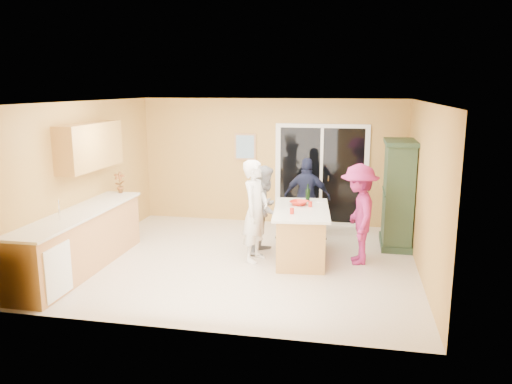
% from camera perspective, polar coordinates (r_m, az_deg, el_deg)
% --- Properties ---
extents(floor, '(5.50, 5.50, 0.00)m').
position_cam_1_polar(floor, '(8.36, -1.15, -7.83)').
color(floor, beige).
rests_on(floor, ground).
extents(ceiling, '(5.50, 5.00, 0.10)m').
position_cam_1_polar(ceiling, '(7.87, -1.23, 10.28)').
color(ceiling, white).
rests_on(ceiling, wall_back).
extents(wall_back, '(5.50, 0.10, 2.60)m').
position_cam_1_polar(wall_back, '(10.44, 1.75, 3.50)').
color(wall_back, '#E6C25E').
rests_on(wall_back, ground).
extents(wall_front, '(5.50, 0.10, 2.60)m').
position_cam_1_polar(wall_front, '(5.66, -6.61, -3.77)').
color(wall_front, '#E6C25E').
rests_on(wall_front, ground).
extents(wall_left, '(0.10, 5.00, 2.60)m').
position_cam_1_polar(wall_left, '(9.00, -18.56, 1.54)').
color(wall_left, '#E6C25E').
rests_on(wall_left, ground).
extents(wall_right, '(0.10, 5.00, 2.60)m').
position_cam_1_polar(wall_right, '(7.91, 18.67, 0.17)').
color(wall_right, '#E6C25E').
rests_on(wall_right, ground).
extents(left_cabinet_run, '(0.65, 3.05, 1.24)m').
position_cam_1_polar(left_cabinet_run, '(8.17, -19.94, -5.63)').
color(left_cabinet_run, '#C1834B').
rests_on(left_cabinet_run, floor).
extents(upper_cabinets, '(0.35, 1.60, 0.75)m').
position_cam_1_polar(upper_cabinets, '(8.67, -18.44, 5.01)').
color(upper_cabinets, '#C1834B').
rests_on(upper_cabinets, wall_left).
extents(sliding_door, '(1.90, 0.07, 2.10)m').
position_cam_1_polar(sliding_door, '(10.33, 7.46, 1.91)').
color(sliding_door, white).
rests_on(sliding_door, floor).
extents(framed_picture, '(0.46, 0.04, 0.56)m').
position_cam_1_polar(framed_picture, '(10.48, -1.25, 5.19)').
color(framed_picture, '#AE7E57').
rests_on(framed_picture, wall_back).
extents(kitchen_island, '(1.05, 1.72, 0.86)m').
position_cam_1_polar(kitchen_island, '(8.35, 5.17, -4.97)').
color(kitchen_island, '#C1834B').
rests_on(kitchen_island, floor).
extents(green_hutch, '(0.55, 1.05, 1.92)m').
position_cam_1_polar(green_hutch, '(9.23, 15.91, -0.37)').
color(green_hutch, '#233928').
rests_on(green_hutch, floor).
extents(woman_white, '(0.52, 0.68, 1.68)m').
position_cam_1_polar(woman_white, '(8.14, -0.08, -2.19)').
color(woman_white, white).
rests_on(woman_white, floor).
extents(woman_grey, '(0.68, 0.82, 1.52)m').
position_cam_1_polar(woman_grey, '(8.58, 1.03, -2.00)').
color(woman_grey, '#969699').
rests_on(woman_grey, floor).
extents(woman_navy, '(0.90, 0.39, 1.52)m').
position_cam_1_polar(woman_navy, '(9.57, 5.86, -0.61)').
color(woman_navy, '#1B1D3D').
rests_on(woman_navy, floor).
extents(woman_magenta, '(0.73, 1.12, 1.63)m').
position_cam_1_polar(woman_magenta, '(8.21, 11.66, -2.50)').
color(woman_magenta, '#9A2175').
rests_on(woman_magenta, floor).
extents(serving_bowl, '(0.39, 0.39, 0.07)m').
position_cam_1_polar(serving_bowl, '(8.48, 4.94, -1.25)').
color(serving_bowl, red).
rests_on(serving_bowl, kitchen_island).
extents(tulip_vase, '(0.24, 0.20, 0.39)m').
position_cam_1_polar(tulip_vase, '(9.35, -15.31, 1.06)').
color(tulip_vase, red).
rests_on(tulip_vase, left_cabinet_run).
extents(tumbler_near, '(0.07, 0.07, 0.10)m').
position_cam_1_polar(tumbler_near, '(7.87, 4.13, -2.17)').
color(tumbler_near, red).
rests_on(tumbler_near, kitchen_island).
extents(tumbler_far, '(0.08, 0.08, 0.09)m').
position_cam_1_polar(tumbler_far, '(8.36, 6.23, -1.38)').
color(tumbler_far, red).
rests_on(tumbler_far, kitchen_island).
extents(wine_bottle, '(0.07, 0.07, 0.31)m').
position_cam_1_polar(wine_bottle, '(8.72, 5.93, -0.33)').
color(wine_bottle, black).
rests_on(wine_bottle, kitchen_island).
extents(white_plate, '(0.24, 0.24, 0.01)m').
position_cam_1_polar(white_plate, '(8.78, 7.47, -1.05)').
color(white_plate, silver).
rests_on(white_plate, kitchen_island).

